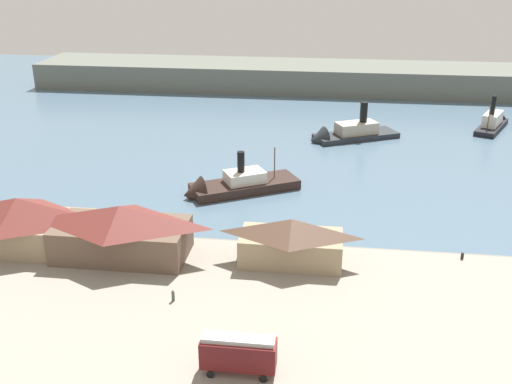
{
  "coord_description": "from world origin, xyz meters",
  "views": [
    {
      "loc": [
        7.16,
        -87.21,
        44.14
      ],
      "look_at": [
        -6.07,
        14.45,
        2.0
      ],
      "focal_mm": 42.47,
      "sensor_mm": 36.0,
      "label": 1
    }
  ],
  "objects_px": {
    "ferry_shed_customs_shed": "(20,222)",
    "street_tram": "(238,352)",
    "ferry_departing_north": "(345,134)",
    "ferry_mid_harbor": "(230,187)",
    "mooring_post_center_west": "(462,256)",
    "ferry_shed_east_terminal": "(291,240)",
    "pedestrian_at_waters_edge": "(173,296)",
    "ferry_moored_east": "(493,122)",
    "ferry_shed_west_terminal": "(121,231)"
  },
  "relations": [
    {
      "from": "ferry_shed_customs_shed",
      "to": "street_tram",
      "type": "relative_size",
      "value": 2.57
    },
    {
      "from": "ferry_shed_customs_shed",
      "to": "ferry_departing_north",
      "type": "height_order",
      "value": "ferry_shed_customs_shed"
    },
    {
      "from": "ferry_departing_north",
      "to": "ferry_mid_harbor",
      "type": "bearing_deg",
      "value": -120.53
    },
    {
      "from": "mooring_post_center_west",
      "to": "street_tram",
      "type": "bearing_deg",
      "value": -134.18
    },
    {
      "from": "ferry_shed_east_terminal",
      "to": "pedestrian_at_waters_edge",
      "type": "bearing_deg",
      "value": -139.08
    },
    {
      "from": "ferry_shed_east_terminal",
      "to": "ferry_shed_customs_shed",
      "type": "bearing_deg",
      "value": -179.66
    },
    {
      "from": "ferry_shed_east_terminal",
      "to": "street_tram",
      "type": "height_order",
      "value": "ferry_shed_east_terminal"
    },
    {
      "from": "ferry_shed_east_terminal",
      "to": "ferry_moored_east",
      "type": "height_order",
      "value": "ferry_moored_east"
    },
    {
      "from": "pedestrian_at_waters_edge",
      "to": "mooring_post_center_west",
      "type": "relative_size",
      "value": 1.81
    },
    {
      "from": "ferry_shed_east_terminal",
      "to": "pedestrian_at_waters_edge",
      "type": "height_order",
      "value": "ferry_shed_east_terminal"
    },
    {
      "from": "ferry_shed_west_terminal",
      "to": "ferry_mid_harbor",
      "type": "relative_size",
      "value": 0.86
    },
    {
      "from": "ferry_mid_harbor",
      "to": "ferry_moored_east",
      "type": "bearing_deg",
      "value": 41.11
    },
    {
      "from": "mooring_post_center_west",
      "to": "ferry_departing_north",
      "type": "bearing_deg",
      "value": 105.48
    },
    {
      "from": "ferry_departing_north",
      "to": "pedestrian_at_waters_edge",
      "type": "bearing_deg",
      "value": -106.26
    },
    {
      "from": "ferry_shed_east_terminal",
      "to": "ferry_moored_east",
      "type": "distance_m",
      "value": 92.53
    },
    {
      "from": "street_tram",
      "to": "ferry_mid_harbor",
      "type": "bearing_deg",
      "value": 100.72
    },
    {
      "from": "mooring_post_center_west",
      "to": "ferry_mid_harbor",
      "type": "xyz_separation_m",
      "value": [
        -38.72,
        23.44,
        -0.34
      ]
    },
    {
      "from": "ferry_shed_customs_shed",
      "to": "pedestrian_at_waters_edge",
      "type": "bearing_deg",
      "value": -24.4
    },
    {
      "from": "pedestrian_at_waters_edge",
      "to": "ferry_departing_north",
      "type": "distance_m",
      "value": 80.43
    },
    {
      "from": "ferry_shed_west_terminal",
      "to": "ferry_moored_east",
      "type": "height_order",
      "value": "ferry_shed_west_terminal"
    },
    {
      "from": "pedestrian_at_waters_edge",
      "to": "ferry_moored_east",
      "type": "bearing_deg",
      "value": 56.73
    },
    {
      "from": "ferry_shed_west_terminal",
      "to": "ferry_shed_east_terminal",
      "type": "relative_size",
      "value": 1.32
    },
    {
      "from": "street_tram",
      "to": "ferry_departing_north",
      "type": "height_order",
      "value": "ferry_departing_north"
    },
    {
      "from": "ferry_shed_customs_shed",
      "to": "ferry_departing_north",
      "type": "distance_m",
      "value": 81.74
    },
    {
      "from": "pedestrian_at_waters_edge",
      "to": "ferry_mid_harbor",
      "type": "xyz_separation_m",
      "value": [
        0.59,
        40.03,
        -0.64
      ]
    },
    {
      "from": "ferry_shed_west_terminal",
      "to": "mooring_post_center_west",
      "type": "xyz_separation_m",
      "value": [
        49.88,
        5.44,
        -3.6
      ]
    },
    {
      "from": "ferry_shed_west_terminal",
      "to": "mooring_post_center_west",
      "type": "relative_size",
      "value": 21.9
    },
    {
      "from": "street_tram",
      "to": "ferry_mid_harbor",
      "type": "distance_m",
      "value": 53.97
    },
    {
      "from": "street_tram",
      "to": "mooring_post_center_west",
      "type": "distance_m",
      "value": 41.22
    },
    {
      "from": "ferry_shed_west_terminal",
      "to": "ferry_moored_east",
      "type": "bearing_deg",
      "value": 48.78
    },
    {
      "from": "ferry_departing_north",
      "to": "ferry_shed_customs_shed",
      "type": "bearing_deg",
      "value": -127.19
    },
    {
      "from": "ferry_shed_west_terminal",
      "to": "ferry_shed_east_terminal",
      "type": "height_order",
      "value": "ferry_shed_west_terminal"
    },
    {
      "from": "ferry_departing_north",
      "to": "street_tram",
      "type": "bearing_deg",
      "value": -97.52
    },
    {
      "from": "street_tram",
      "to": "ferry_moored_east",
      "type": "height_order",
      "value": "ferry_moored_east"
    },
    {
      "from": "ferry_shed_customs_shed",
      "to": "ferry_departing_north",
      "type": "relative_size",
      "value": 0.91
    },
    {
      "from": "ferry_shed_east_terminal",
      "to": "ferry_departing_north",
      "type": "bearing_deg",
      "value": 82.79
    },
    {
      "from": "pedestrian_at_waters_edge",
      "to": "mooring_post_center_west",
      "type": "height_order",
      "value": "pedestrian_at_waters_edge"
    },
    {
      "from": "ferry_shed_customs_shed",
      "to": "mooring_post_center_west",
      "type": "distance_m",
      "value": 66.39
    },
    {
      "from": "ferry_shed_west_terminal",
      "to": "ferry_departing_north",
      "type": "xyz_separation_m",
      "value": [
        33.09,
        66.06,
        -3.87
      ]
    },
    {
      "from": "ferry_shed_west_terminal",
      "to": "street_tram",
      "type": "bearing_deg",
      "value": -48.66
    },
    {
      "from": "mooring_post_center_west",
      "to": "ferry_departing_north",
      "type": "distance_m",
      "value": 62.9
    },
    {
      "from": "ferry_moored_east",
      "to": "ferry_departing_north",
      "type": "bearing_deg",
      "value": -158.22
    },
    {
      "from": "ferry_shed_west_terminal",
      "to": "ferry_departing_north",
      "type": "relative_size",
      "value": 0.86
    },
    {
      "from": "ferry_moored_east",
      "to": "pedestrian_at_waters_edge",
      "type": "bearing_deg",
      "value": -123.27
    },
    {
      "from": "ferry_moored_east",
      "to": "street_tram",
      "type": "bearing_deg",
      "value": -115.4
    },
    {
      "from": "pedestrian_at_waters_edge",
      "to": "mooring_post_center_west",
      "type": "bearing_deg",
      "value": 22.88
    },
    {
      "from": "mooring_post_center_west",
      "to": "ferry_mid_harbor",
      "type": "bearing_deg",
      "value": 148.8
    },
    {
      "from": "ferry_shed_west_terminal",
      "to": "street_tram",
      "type": "height_order",
      "value": "ferry_shed_west_terminal"
    },
    {
      "from": "ferry_shed_customs_shed",
      "to": "ferry_shed_west_terminal",
      "type": "relative_size",
      "value": 1.06
    },
    {
      "from": "pedestrian_at_waters_edge",
      "to": "ferry_mid_harbor",
      "type": "bearing_deg",
      "value": 89.15
    }
  ]
}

